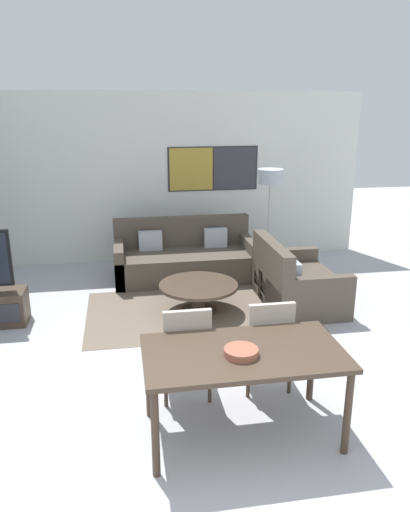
# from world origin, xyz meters

# --- Properties ---
(ground_plane) EXTENTS (24.00, 24.00, 0.00)m
(ground_plane) POSITION_xyz_m (0.00, 0.00, 0.00)
(ground_plane) COLOR #B2B2B7
(wall_back) EXTENTS (7.12, 0.09, 2.80)m
(wall_back) POSITION_xyz_m (0.03, 5.66, 1.40)
(wall_back) COLOR silver
(wall_back) RESTS_ON ground_plane
(area_rug) EXTENTS (2.89, 1.75, 0.01)m
(area_rug) POSITION_xyz_m (0.36, 3.28, 0.00)
(area_rug) COLOR #706051
(area_rug) RESTS_ON ground_plane
(sofa_main) EXTENTS (2.15, 0.95, 0.89)m
(sofa_main) POSITION_xyz_m (0.36, 4.68, 0.28)
(sofa_main) COLOR #51473D
(sofa_main) RESTS_ON ground_plane
(sofa_side) EXTENTS (0.95, 1.37, 0.89)m
(sofa_side) POSITION_xyz_m (1.65, 3.29, 0.28)
(sofa_side) COLOR #51473D
(sofa_side) RESTS_ON ground_plane
(coffee_table) EXTENTS (1.02, 1.02, 0.38)m
(coffee_table) POSITION_xyz_m (0.36, 3.28, 0.29)
(coffee_table) COLOR #423326
(coffee_table) RESTS_ON ground_plane
(dining_table) EXTENTS (1.59, 0.87, 0.76)m
(dining_table) POSITION_xyz_m (0.32, 0.74, 0.68)
(dining_table) COLOR #423326
(dining_table) RESTS_ON ground_plane
(dining_chair_left) EXTENTS (0.46, 0.46, 0.93)m
(dining_chair_left) POSITION_xyz_m (-0.06, 1.34, 0.51)
(dining_chair_left) COLOR #B2A899
(dining_chair_left) RESTS_ON ground_plane
(dining_chair_centre) EXTENTS (0.46, 0.46, 0.93)m
(dining_chair_centre) POSITION_xyz_m (0.70, 1.36, 0.51)
(dining_chair_centre) COLOR #B2A899
(dining_chair_centre) RESTS_ON ground_plane
(fruit_bowl) EXTENTS (0.27, 0.27, 0.06)m
(fruit_bowl) POSITION_xyz_m (0.28, 0.66, 0.79)
(fruit_bowl) COLOR #995642
(fruit_bowl) RESTS_ON dining_table
(floor_lamp) EXTENTS (0.40, 0.40, 1.64)m
(floor_lamp) POSITION_xyz_m (1.73, 4.76, 1.43)
(floor_lamp) COLOR #2D2D33
(floor_lamp) RESTS_ON ground_plane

